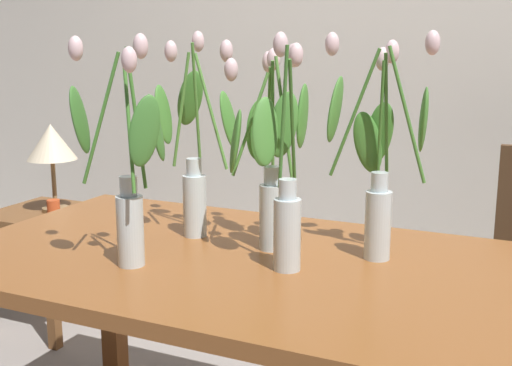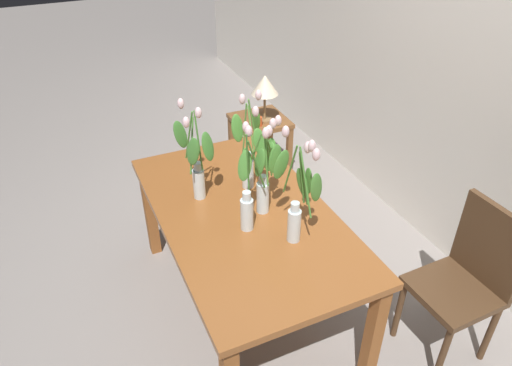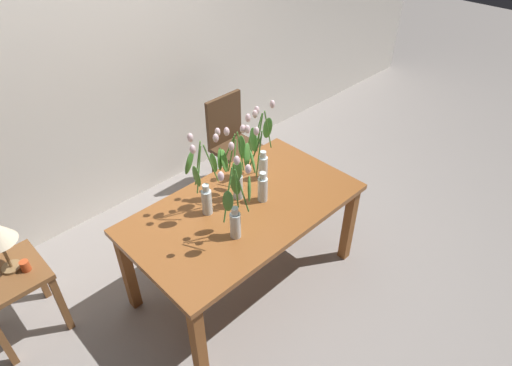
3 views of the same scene
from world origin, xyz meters
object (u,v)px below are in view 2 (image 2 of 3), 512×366
Objects in this scene: dining_table at (244,225)px; dining_chair at (467,276)px; table_lamp at (265,86)px; pillar_candle at (259,121)px; tulip_vase_1 at (196,164)px; tulip_vase_0 at (249,153)px; tulip_vase_4 at (298,199)px; side_table at (260,131)px; tulip_vase_3 at (249,196)px; tulip_vase_2 at (264,174)px.

dining_chair reaches higher than dining_table.
pillar_candle is (0.06, -0.08, -0.27)m from table_lamp.
tulip_vase_1 is 7.66× the size of pillar_candle.
tulip_vase_0 reaches higher than tulip_vase_1.
tulip_vase_0 reaches higher than tulip_vase_4.
tulip_vase_0 reaches higher than table_lamp.
dining_chair is 1.69× the size of side_table.
dining_chair is at bearing 52.25° from dining_table.
dining_table is at bearing -29.64° from table_lamp.
tulip_vase_0 is at bearing -29.45° from table_lamp.
tulip_vase_3 is 0.26m from tulip_vase_4.
tulip_vase_2 is 1.49m from table_lamp.
tulip_vase_1 is at bearing -39.73° from pillar_candle.
tulip_vase_1 is 1.05× the size of side_table.
tulip_vase_4 is (0.19, 0.18, 0.05)m from tulip_vase_3.
tulip_vase_3 reaches higher than side_table.
side_table is at bearing 153.18° from tulip_vase_3.
tulip_vase_1 is at bearing -130.65° from tulip_vase_2.
dining_table is 2.90× the size of tulip_vase_2.
dining_table is 1.42m from pillar_candle.
tulip_vase_1 reaches higher than dining_chair.
tulip_vase_0 is 1.26m from table_lamp.
dining_table is 4.02× the size of table_lamp.
pillar_candle is at bearing 153.35° from tulip_vase_3.
tulip_vase_0 reaches higher than dining_chair.
tulip_vase_0 is at bearing -27.65° from side_table.
tulip_vase_2 is at bearing -4.97° from tulip_vase_0.
tulip_vase_1 is 1.55m from side_table.
table_lamp is at bearing 139.38° from tulip_vase_1.
tulip_vase_0 is 0.53m from tulip_vase_4.
tulip_vase_1 is at bearing -141.52° from dining_table.
tulip_vase_4 is at bearing 2.88° from tulip_vase_0.
dining_table is at bearing -153.02° from tulip_vase_4.
tulip_vase_2 is at bearing 79.25° from dining_table.
tulip_vase_3 is 0.99× the size of tulip_vase_4.
side_table is (-1.13, 0.91, -0.53)m from tulip_vase_1.
dining_chair is 2.34× the size of table_lamp.
dining_table is 0.43m from tulip_vase_1.
table_lamp is (-1.10, 0.62, -0.11)m from tulip_vase_0.
tulip_vase_1 is at bearing -147.74° from tulip_vase_4.
tulip_vase_2 reaches higher than table_lamp.
tulip_vase_4 is at bearing -118.44° from dining_chair.
side_table is (-2.11, -0.23, -0.09)m from dining_chair.
tulip_vase_1 is at bearing -91.75° from tulip_vase_0.
dining_table is 21.33× the size of pillar_candle.
tulip_vase_0 is 1.23m from pillar_candle.
dining_chair is (0.72, 0.85, -0.45)m from tulip_vase_2.
tulip_vase_4 is 1.02m from dining_chair.
dining_table reaches higher than pillar_candle.
dining_table is 2.72× the size of tulip_vase_0.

